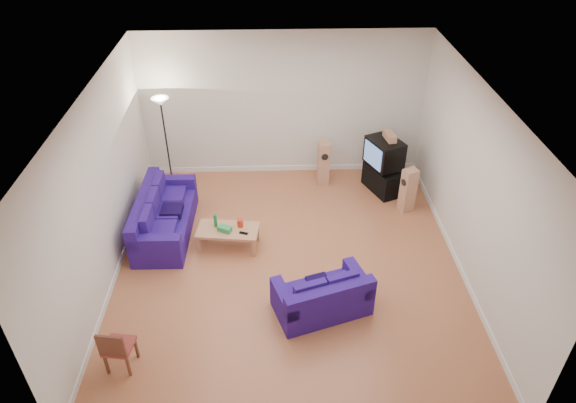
{
  "coord_description": "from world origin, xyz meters",
  "views": [
    {
      "loc": [
        -0.26,
        -6.84,
        6.14
      ],
      "look_at": [
        0.0,
        0.4,
        1.1
      ],
      "focal_mm": 32.0,
      "sensor_mm": 36.0,
      "label": 1
    }
  ],
  "objects_px": {
    "coffee_table": "(228,231)",
    "television": "(384,153)",
    "sofa_three_seat": "(162,219)",
    "sofa_loveseat": "(323,299)",
    "tv_stand": "(383,179)"
  },
  "relations": [
    {
      "from": "coffee_table",
      "to": "tv_stand",
      "type": "xyz_separation_m",
      "value": [
        3.2,
        1.8,
        -0.08
      ]
    },
    {
      "from": "sofa_three_seat",
      "to": "television",
      "type": "height_order",
      "value": "television"
    },
    {
      "from": "sofa_three_seat",
      "to": "sofa_loveseat",
      "type": "height_order",
      "value": "sofa_three_seat"
    },
    {
      "from": "sofa_loveseat",
      "to": "tv_stand",
      "type": "height_order",
      "value": "sofa_loveseat"
    },
    {
      "from": "coffee_table",
      "to": "television",
      "type": "height_order",
      "value": "television"
    },
    {
      "from": "tv_stand",
      "to": "television",
      "type": "relative_size",
      "value": 0.99
    },
    {
      "from": "sofa_three_seat",
      "to": "tv_stand",
      "type": "distance_m",
      "value": 4.67
    },
    {
      "from": "coffee_table",
      "to": "sofa_three_seat",
      "type": "bearing_deg",
      "value": 159.46
    },
    {
      "from": "sofa_three_seat",
      "to": "television",
      "type": "distance_m",
      "value": 4.65
    },
    {
      "from": "sofa_loveseat",
      "to": "television",
      "type": "bearing_deg",
      "value": 47.42
    },
    {
      "from": "television",
      "to": "coffee_table",
      "type": "bearing_deg",
      "value": -84.02
    },
    {
      "from": "tv_stand",
      "to": "television",
      "type": "distance_m",
      "value": 0.65
    },
    {
      "from": "coffee_table",
      "to": "tv_stand",
      "type": "height_order",
      "value": "tv_stand"
    },
    {
      "from": "sofa_three_seat",
      "to": "tv_stand",
      "type": "bearing_deg",
      "value": 107.51
    },
    {
      "from": "tv_stand",
      "to": "sofa_loveseat",
      "type": "bearing_deg",
      "value": -48.19
    }
  ]
}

